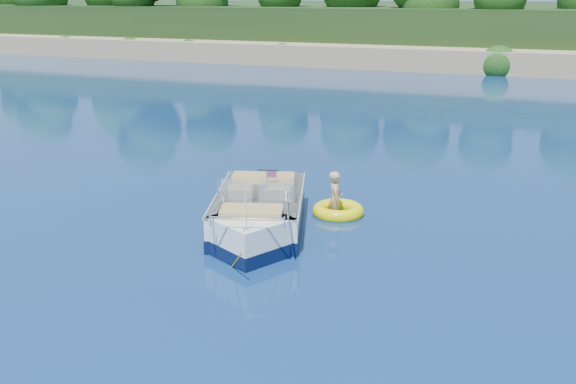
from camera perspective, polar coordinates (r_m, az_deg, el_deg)
name	(u,v)px	position (r m, az deg, el deg)	size (l,w,h in m)	color
ground	(258,291)	(11.48, -2.67, -8.75)	(160.00, 160.00, 0.00)	#0A1F4C
shoreline	(514,34)	(73.35, 19.43, 13.09)	(170.00, 59.00, 6.00)	tan
motorboat	(258,216)	(14.11, -2.68, -2.18)	(2.94, 5.11, 1.77)	white
tow_tube	(338,211)	(15.30, 4.48, -1.68)	(1.48, 1.48, 0.33)	#FDEE08
boy	(335,213)	(15.38, 4.19, -1.89)	(0.50, 0.33, 1.38)	#DEA974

